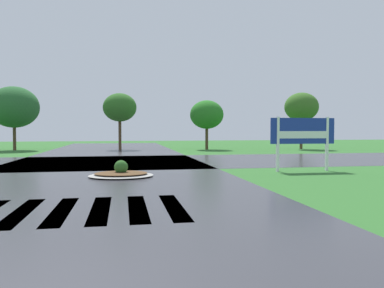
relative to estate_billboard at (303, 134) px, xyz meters
name	(u,v)px	position (x,y,z in m)	size (l,w,h in m)	color
asphalt_roadway	(95,183)	(-9.23, -2.27, -1.74)	(11.21, 80.00, 0.01)	#35353A
asphalt_cross_road	(106,162)	(-9.23, 6.65, -1.74)	(90.00, 10.09, 0.01)	#35353A
crosswalk_stripes	(81,210)	(-9.23, -7.08, -1.74)	(4.95, 3.39, 0.01)	white
estate_billboard	(303,134)	(0.00, 0.00, 0.00)	(3.12, 0.16, 2.52)	white
median_island	(121,174)	(-8.31, -0.69, -1.61)	(2.64, 2.28, 0.68)	#9E9B93
background_treeline	(86,110)	(-11.54, 20.21, 2.01)	(39.00, 6.55, 5.89)	#4C3823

